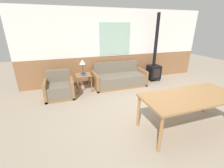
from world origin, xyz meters
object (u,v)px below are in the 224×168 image
(armchair, at_px, (59,89))
(wood_stove, at_px, (154,66))
(table_lamp, at_px, (82,63))
(dining_table, at_px, (191,99))
(side_table, at_px, (84,78))
(couch, at_px, (119,79))

(armchair, height_order, wood_stove, wood_stove)
(table_lamp, relative_size, wood_stove, 0.19)
(armchair, relative_size, dining_table, 0.42)
(armchair, distance_m, dining_table, 3.62)
(side_table, distance_m, dining_table, 3.30)
(armchair, bearing_deg, dining_table, -51.78)
(table_lamp, bearing_deg, side_table, -98.05)
(armchair, distance_m, side_table, 0.87)
(couch, distance_m, armchair, 2.15)
(couch, height_order, armchair, couch)
(table_lamp, height_order, dining_table, table_lamp)
(dining_table, bearing_deg, table_lamp, 122.00)
(side_table, height_order, wood_stove, wood_stove)
(dining_table, xyz_separation_m, wood_stove, (1.07, 2.93, -0.10))
(table_lamp, xyz_separation_m, wood_stove, (2.85, 0.08, -0.35))
(couch, distance_m, dining_table, 2.90)
(table_lamp, xyz_separation_m, dining_table, (1.78, -2.85, -0.25))
(wood_stove, bearing_deg, armchair, -173.11)
(side_table, distance_m, table_lamp, 0.50)
(dining_table, bearing_deg, armchair, 136.22)
(armchair, bearing_deg, side_table, 11.03)
(side_table, xyz_separation_m, dining_table, (1.79, -2.76, 0.24))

